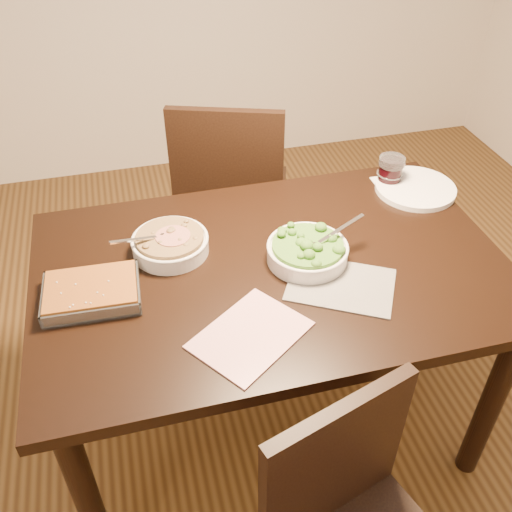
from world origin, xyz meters
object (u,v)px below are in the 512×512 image
wine_tumbler (391,170)px  chair_far (231,190)px  dinner_plate (415,188)px  table (271,288)px  baking_dish (92,292)px  stew_bowl (170,243)px  broccoli_bowl (307,251)px

wine_tumbler → chair_far: chair_far is taller
dinner_plate → chair_far: size_ratio=0.30×
table → wine_tumbler: bearing=32.1°
baking_dish → chair_far: bearing=57.1°
table → chair_far: chair_far is taller
baking_dish → stew_bowl: bearing=35.5°
wine_tumbler → dinner_plate: 0.11m
stew_bowl → dinner_plate: stew_bowl is taller
stew_bowl → wine_tumbler: wine_tumbler is taller
stew_bowl → broccoli_bowl: size_ratio=0.92×
baking_dish → chair_far: size_ratio=0.29×
table → dinner_plate: (0.60, 0.26, 0.10)m
dinner_plate → stew_bowl: bearing=-171.8°
wine_tumbler → dinner_plate: bearing=-44.0°
broccoli_bowl → dinner_plate: size_ratio=0.98×
broccoli_bowl → wine_tumbler: bearing=38.7°
dinner_plate → chair_far: chair_far is taller
table → chair_far: bearing=86.8°
dinner_plate → wine_tumbler: bearing=136.0°
stew_bowl → wine_tumbler: (0.81, 0.19, 0.02)m
wine_tumbler → dinner_plate: wine_tumbler is taller
dinner_plate → broccoli_bowl: bearing=-151.3°
wine_tumbler → chair_far: bearing=137.9°
dinner_plate → table: bearing=-156.2°
stew_bowl → wine_tumbler: 0.83m
wine_tumbler → chair_far: 0.71m
table → dinner_plate: bearing=23.8°
dinner_plate → chair_far: bearing=137.6°
wine_tumbler → dinner_plate: size_ratio=0.36×
stew_bowl → broccoli_bowl: 0.42m
chair_far → dinner_plate: bearing=157.1°
table → broccoli_bowl: (0.11, -0.01, 0.13)m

